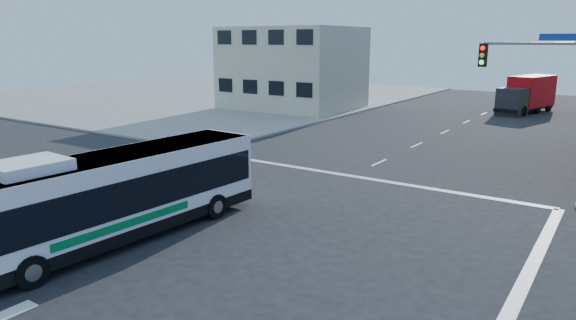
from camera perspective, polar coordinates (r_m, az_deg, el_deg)
The scene contains 6 objects.
ground at distance 18.68m, azimuth -6.52°, elevation -8.02°, with size 120.00×120.00×0.00m, color black.
sidewalk_nw at distance 67.22m, azimuth -10.10°, elevation 7.27°, with size 50.00×50.00×0.15m, color gray.
building_west at distance 51.76m, azimuth 0.51°, elevation 10.13°, with size 12.06×10.06×8.00m.
signal_mast_ne at distance 24.00m, azimuth 28.49°, elevation 7.42°, with size 7.91×1.13×8.07m.
transit_bus at distance 18.33m, azimuth -18.66°, elevation -3.68°, with size 3.01×11.36×3.33m.
box_truck at distance 53.78m, azimuth 24.98°, elevation 6.55°, with size 4.23×8.03×3.47m.
Camera 1 is at (11.38, -13.21, 6.71)m, focal length 32.00 mm.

